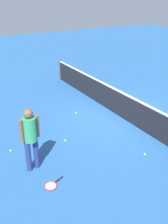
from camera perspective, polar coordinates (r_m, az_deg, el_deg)
name	(u,v)px	position (r m, az deg, el deg)	size (l,w,h in m)	color
ground_plane	(120,116)	(9.50, 7.95, -0.94)	(40.00, 40.00, 0.00)	#265693
court_net	(121,104)	(9.28, 8.14, 1.83)	(10.09, 0.09, 1.07)	#4C4C51
player_near_side	(30,135)	(6.40, -11.89, -5.00)	(0.38, 0.53, 1.70)	navy
tennis_racket_near_player	(51,185)	(6.37, -7.26, -15.89)	(0.41, 0.61, 0.03)	red
tennis_ball_near_player	(145,154)	(7.47, 13.39, -9.19)	(0.07, 0.07, 0.07)	#C6E033
tennis_ball_by_net	(11,151)	(7.71, -15.98, -8.29)	(0.07, 0.07, 0.07)	#C6E033
tennis_ball_midcourt	(25,122)	(9.17, -12.99, -2.16)	(0.07, 0.07, 0.07)	#C6E033
tennis_ball_baseline	(65,141)	(7.90, -4.20, -6.36)	(0.07, 0.07, 0.07)	#C6E033
tennis_ball_stray_left	(76,113)	(9.58, -1.78, -0.22)	(0.07, 0.07, 0.07)	#C6E033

